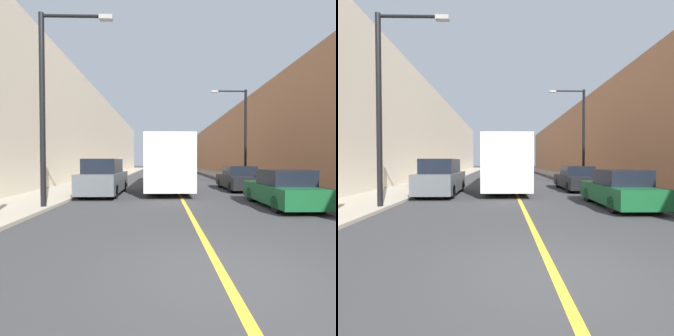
{
  "view_description": "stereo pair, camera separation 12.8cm",
  "coord_description": "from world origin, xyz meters",
  "views": [
    {
      "loc": [
        -0.98,
        -4.04,
        1.81
      ],
      "look_at": [
        -0.48,
        16.22,
        1.29
      ],
      "focal_mm": 28.0,
      "sensor_mm": 36.0,
      "label": 1
    },
    {
      "loc": [
        -0.85,
        -4.04,
        1.81
      ],
      "look_at": [
        -0.48,
        16.22,
        1.29
      ],
      "focal_mm": 28.0,
      "sensor_mm": 36.0,
      "label": 2
    }
  ],
  "objects": [
    {
      "name": "street_lamp_right",
      "position": [
        5.17,
        15.84,
        4.23
      ],
      "size": [
        2.74,
        0.24,
        7.14
      ],
      "color": "black",
      "rests_on": "sidewalk_right"
    },
    {
      "name": "road_center_line",
      "position": [
        0.0,
        30.0,
        0.0
      ],
      "size": [
        0.16,
        72.0,
        0.01
      ],
      "primitive_type": "cube",
      "color": "gold",
      "rests_on": "ground"
    },
    {
      "name": "car_right_mid",
      "position": [
        3.89,
        12.43,
        0.68
      ],
      "size": [
        1.85,
        4.6,
        1.51
      ],
      "color": "black",
      "rests_on": "ground"
    },
    {
      "name": "sidewalk_right",
      "position": [
        6.71,
        30.0,
        0.06
      ],
      "size": [
        3.16,
        72.0,
        0.12
      ],
      "primitive_type": "cube",
      "color": "#A89E8C",
      "rests_on": "ground"
    },
    {
      "name": "sidewalk_left",
      "position": [
        -6.71,
        30.0,
        0.06
      ],
      "size": [
        3.16,
        72.0,
        0.12
      ],
      "primitive_type": "cube",
      "color": "#A89E8C",
      "rests_on": "ground"
    },
    {
      "name": "parked_suv_left",
      "position": [
        -4.08,
        10.12,
        0.9
      ],
      "size": [
        1.88,
        4.82,
        1.94
      ],
      "color": "#51565B",
      "rests_on": "ground"
    },
    {
      "name": "building_row_right",
      "position": [
        10.3,
        30.0,
        4.39
      ],
      "size": [
        4.0,
        72.0,
        8.78
      ],
      "primitive_type": "cube",
      "color": "#B2724C",
      "rests_on": "ground"
    },
    {
      "name": "building_row_left",
      "position": [
        -10.3,
        30.0,
        4.94
      ],
      "size": [
        4.0,
        72.0,
        9.89
      ],
      "primitive_type": "cube",
      "color": "beige",
      "rests_on": "ground"
    },
    {
      "name": "bus",
      "position": [
        -0.58,
        14.4,
        1.72
      ],
      "size": [
        2.5,
        12.52,
        3.2
      ],
      "color": "silver",
      "rests_on": "ground"
    },
    {
      "name": "car_right_near",
      "position": [
        3.85,
        6.26,
        0.67
      ],
      "size": [
        1.8,
        4.27,
        1.49
      ],
      "color": "#145128",
      "rests_on": "ground"
    },
    {
      "name": "street_lamp_left",
      "position": [
        -5.18,
        5.89,
        4.26
      ],
      "size": [
        2.74,
        0.24,
        7.19
      ],
      "color": "black",
      "rests_on": "sidewalk_left"
    },
    {
      "name": "ground_plane",
      "position": [
        0.0,
        0.0,
        0.0
      ],
      "size": [
        200.0,
        200.0,
        0.0
      ],
      "primitive_type": "plane",
      "color": "#38383A"
    }
  ]
}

